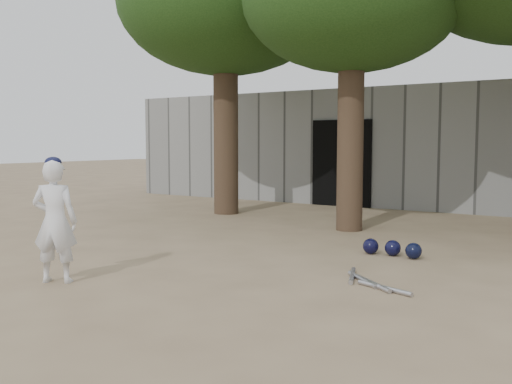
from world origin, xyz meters
The scene contains 5 objects.
ground centered at (0.00, 0.00, 0.00)m, with size 70.00×70.00×0.00m, color #937C5E.
boy_player centered at (-0.67, -1.34, 0.72)m, with size 0.52×0.34×1.43m, color white.
back_building centered at (0.00, 10.33, 1.50)m, with size 16.00×5.24×3.00m.
helmet_row centered at (2.11, 2.27, 0.11)m, with size 0.87×0.28×0.23m.
bat_pile centered at (2.42, 0.56, 0.03)m, with size 1.04×0.84×0.06m.
Camera 1 is at (4.85, -5.58, 1.64)m, focal length 40.00 mm.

